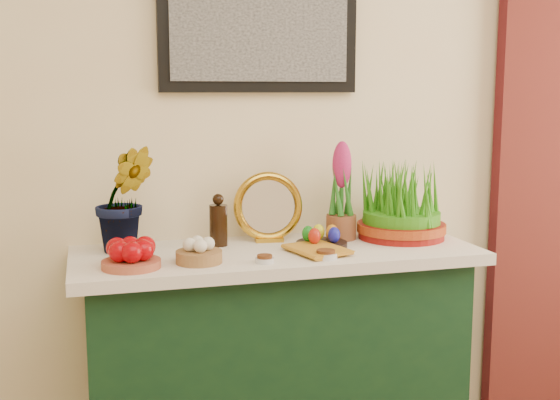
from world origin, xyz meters
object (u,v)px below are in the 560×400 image
object	(u,v)px
hyacinth_green	(124,182)
mirror	(268,208)
sideboard	(276,375)
book	(297,252)
wheatgrass_sabzeh	(402,207)

from	to	relation	value
hyacinth_green	mirror	size ratio (longest dim) A/B	1.87
sideboard	mirror	size ratio (longest dim) A/B	5.00
book	sideboard	bearing A→B (deg)	92.60
hyacinth_green	mirror	bearing A→B (deg)	1.35
sideboard	book	size ratio (longest dim) A/B	6.10
sideboard	book	bearing A→B (deg)	-72.86
sideboard	book	xyz separation A→B (m)	(0.04, -0.12, 0.48)
mirror	book	xyz separation A→B (m)	(0.03, -0.26, -0.11)
sideboard	mirror	distance (m)	0.60
mirror	wheatgrass_sabzeh	size ratio (longest dim) A/B	0.78
sideboard	wheatgrass_sabzeh	world-z (taller)	wheatgrass_sabzeh
hyacinth_green	book	xyz separation A→B (m)	(0.54, -0.22, -0.23)
hyacinth_green	mirror	world-z (taller)	hyacinth_green
mirror	book	bearing A→B (deg)	-83.27
sideboard	hyacinth_green	world-z (taller)	hyacinth_green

